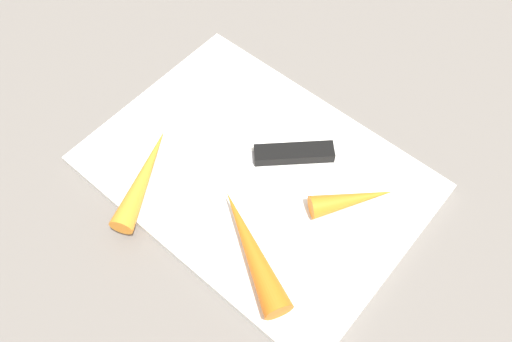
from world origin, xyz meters
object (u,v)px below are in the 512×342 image
knife (282,154)px  carrot_longest (251,248)px  carrot_shortest (353,199)px  carrot_medium (144,177)px  cutting_board (256,174)px

knife → carrot_longest: (-0.05, 0.11, 0.01)m
carrot_shortest → knife: bearing=127.4°
carrot_medium → cutting_board: bearing=-67.9°
cutting_board → knife: size_ratio=2.29×
carrot_medium → carrot_shortest: 0.23m
cutting_board → carrot_medium: carrot_medium is taller
carrot_medium → knife: bearing=-62.4°
knife → carrot_medium: carrot_medium is taller
knife → cutting_board: bearing=28.6°
carrot_longest → cutting_board: bearing=-25.0°
carrot_longest → carrot_shortest: 0.12m
knife → carrot_longest: carrot_longest is taller
carrot_medium → carrot_shortest: (-0.19, -0.12, -0.00)m
carrot_medium → carrot_longest: 0.14m
carrot_longest → carrot_shortest: (-0.04, -0.11, -0.00)m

